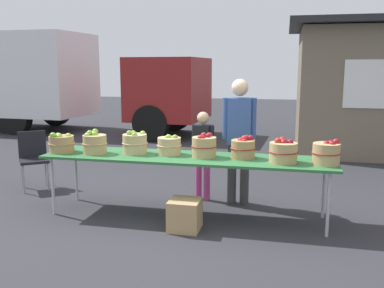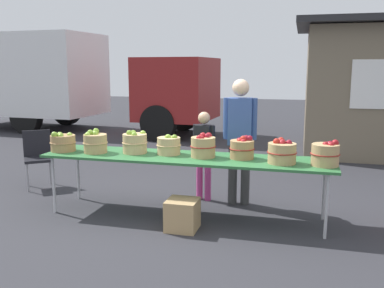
{
  "view_description": "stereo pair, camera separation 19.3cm",
  "coord_description": "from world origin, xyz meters",
  "px_view_note": "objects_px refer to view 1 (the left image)",
  "views": [
    {
      "loc": [
        1.16,
        -4.87,
        1.81
      ],
      "look_at": [
        0.0,
        0.3,
        0.85
      ],
      "focal_mm": 39.77,
      "sensor_mm": 36.0,
      "label": 1
    },
    {
      "loc": [
        1.35,
        -4.82,
        1.81
      ],
      "look_at": [
        0.0,
        0.3,
        0.85
      ],
      "focal_mm": 39.77,
      "sensor_mm": 36.0,
      "label": 2
    }
  ],
  "objects_px": {
    "apple_basket_green_1": "(95,143)",
    "apple_basket_green_0": "(61,143)",
    "market_table": "(187,159)",
    "box_truck": "(50,79)",
    "apple_basket_red_2": "(283,152)",
    "apple_basket_red_0": "(204,146)",
    "apple_basket_green_2": "(135,143)",
    "vendor_adult": "(239,132)",
    "folding_chair": "(33,155)",
    "apple_basket_red_1": "(243,148)",
    "apple_basket_red_3": "(326,153)",
    "produce_crate": "(185,215)",
    "child_customer": "(203,149)",
    "apple_basket_green_3": "(169,145)"
  },
  "relations": [
    {
      "from": "apple_basket_green_0",
      "to": "produce_crate",
      "type": "xyz_separation_m",
      "value": [
        1.69,
        -0.36,
        -0.69
      ]
    },
    {
      "from": "apple_basket_green_2",
      "to": "box_truck",
      "type": "distance_m",
      "value": 7.84
    },
    {
      "from": "apple_basket_red_2",
      "to": "produce_crate",
      "type": "height_order",
      "value": "apple_basket_red_2"
    },
    {
      "from": "folding_chair",
      "to": "produce_crate",
      "type": "distance_m",
      "value": 2.87
    },
    {
      "from": "apple_basket_green_1",
      "to": "apple_basket_red_1",
      "type": "relative_size",
      "value": 1.03
    },
    {
      "from": "apple_basket_red_1",
      "to": "vendor_adult",
      "type": "relative_size",
      "value": 0.18
    },
    {
      "from": "market_table",
      "to": "box_truck",
      "type": "bearing_deg",
      "value": 131.54
    },
    {
      "from": "apple_basket_green_1",
      "to": "apple_basket_red_3",
      "type": "distance_m",
      "value": 2.76
    },
    {
      "from": "apple_basket_red_1",
      "to": "apple_basket_red_2",
      "type": "bearing_deg",
      "value": -16.36
    },
    {
      "from": "apple_basket_red_0",
      "to": "folding_chair",
      "type": "height_order",
      "value": "apple_basket_red_0"
    },
    {
      "from": "apple_basket_red_0",
      "to": "apple_basket_red_3",
      "type": "height_order",
      "value": "apple_basket_red_0"
    },
    {
      "from": "apple_basket_green_2",
      "to": "child_customer",
      "type": "bearing_deg",
      "value": 41.71
    },
    {
      "from": "market_table",
      "to": "vendor_adult",
      "type": "bearing_deg",
      "value": 49.24
    },
    {
      "from": "vendor_adult",
      "to": "folding_chair",
      "type": "xyz_separation_m",
      "value": [
        -3.09,
        0.05,
        -0.47
      ]
    },
    {
      "from": "apple_basket_red_2",
      "to": "apple_basket_green_3",
      "type": "bearing_deg",
      "value": 173.7
    },
    {
      "from": "apple_basket_red_2",
      "to": "apple_basket_red_0",
      "type": "bearing_deg",
      "value": 174.06
    },
    {
      "from": "apple_basket_green_3",
      "to": "apple_basket_red_0",
      "type": "distance_m",
      "value": 0.45
    },
    {
      "from": "apple_basket_green_3",
      "to": "child_customer",
      "type": "xyz_separation_m",
      "value": [
        0.3,
        0.62,
        -0.14
      ]
    },
    {
      "from": "apple_basket_red_3",
      "to": "box_truck",
      "type": "relative_size",
      "value": 0.04
    },
    {
      "from": "folding_chair",
      "to": "apple_basket_red_1",
      "type": "bearing_deg",
      "value": -48.7
    },
    {
      "from": "child_customer",
      "to": "box_truck",
      "type": "height_order",
      "value": "box_truck"
    },
    {
      "from": "market_table",
      "to": "vendor_adult",
      "type": "xyz_separation_m",
      "value": [
        0.56,
        0.64,
        0.26
      ]
    },
    {
      "from": "apple_basket_green_1",
      "to": "apple_basket_green_3",
      "type": "xyz_separation_m",
      "value": [
        0.93,
        0.14,
        -0.02
      ]
    },
    {
      "from": "apple_basket_red_0",
      "to": "folding_chair",
      "type": "bearing_deg",
      "value": 166.07
    },
    {
      "from": "apple_basket_green_1",
      "to": "child_customer",
      "type": "xyz_separation_m",
      "value": [
        1.22,
        0.76,
        -0.16
      ]
    },
    {
      "from": "apple_basket_green_1",
      "to": "child_customer",
      "type": "distance_m",
      "value": 1.45
    },
    {
      "from": "child_customer",
      "to": "folding_chair",
      "type": "distance_m",
      "value": 2.6
    },
    {
      "from": "vendor_adult",
      "to": "child_customer",
      "type": "distance_m",
      "value": 0.56
    },
    {
      "from": "box_truck",
      "to": "produce_crate",
      "type": "bearing_deg",
      "value": -46.66
    },
    {
      "from": "apple_basket_green_3",
      "to": "vendor_adult",
      "type": "distance_m",
      "value": 0.98
    },
    {
      "from": "apple_basket_green_2",
      "to": "box_truck",
      "type": "height_order",
      "value": "box_truck"
    },
    {
      "from": "market_table",
      "to": "vendor_adult",
      "type": "distance_m",
      "value": 0.89
    },
    {
      "from": "market_table",
      "to": "apple_basket_red_3",
      "type": "relative_size",
      "value": 11.09
    },
    {
      "from": "apple_basket_green_3",
      "to": "apple_basket_red_3",
      "type": "height_order",
      "value": "apple_basket_red_3"
    },
    {
      "from": "apple_basket_green_3",
      "to": "box_truck",
      "type": "height_order",
      "value": "box_truck"
    },
    {
      "from": "apple_basket_red_0",
      "to": "apple_basket_green_2",
      "type": "bearing_deg",
      "value": 178.46
    },
    {
      "from": "apple_basket_green_1",
      "to": "apple_basket_green_0",
      "type": "bearing_deg",
      "value": -178.51
    },
    {
      "from": "apple_basket_red_2",
      "to": "folding_chair",
      "type": "relative_size",
      "value": 0.39
    },
    {
      "from": "vendor_adult",
      "to": "folding_chair",
      "type": "height_order",
      "value": "vendor_adult"
    },
    {
      "from": "child_customer",
      "to": "folding_chair",
      "type": "bearing_deg",
      "value": 13.13
    },
    {
      "from": "apple_basket_red_1",
      "to": "apple_basket_green_1",
      "type": "bearing_deg",
      "value": -176.18
    },
    {
      "from": "apple_basket_red_1",
      "to": "apple_basket_red_0",
      "type": "bearing_deg",
      "value": -175.04
    },
    {
      "from": "apple_basket_red_1",
      "to": "folding_chair",
      "type": "xyz_separation_m",
      "value": [
        -3.2,
        0.64,
        -0.36
      ]
    },
    {
      "from": "apple_basket_red_0",
      "to": "apple_basket_red_2",
      "type": "height_order",
      "value": "apple_basket_red_0"
    },
    {
      "from": "apple_basket_red_1",
      "to": "child_customer",
      "type": "height_order",
      "value": "child_customer"
    },
    {
      "from": "apple_basket_red_0",
      "to": "box_truck",
      "type": "bearing_deg",
      "value": 132.71
    },
    {
      "from": "apple_basket_red_0",
      "to": "apple_basket_red_2",
      "type": "bearing_deg",
      "value": -5.94
    },
    {
      "from": "apple_basket_green_2",
      "to": "apple_basket_red_0",
      "type": "height_order",
      "value": "same"
    },
    {
      "from": "produce_crate",
      "to": "box_truck",
      "type": "bearing_deg",
      "value": 130.04
    },
    {
      "from": "market_table",
      "to": "produce_crate",
      "type": "relative_size",
      "value": 10.13
    }
  ]
}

